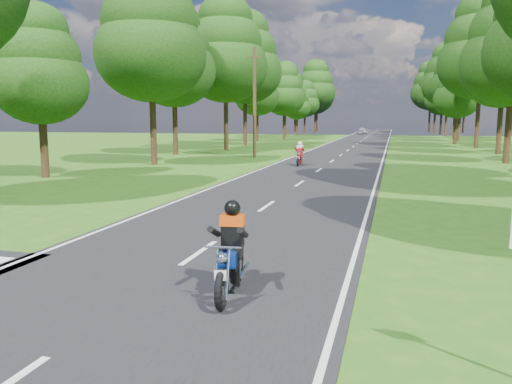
% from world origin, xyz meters
% --- Properties ---
extents(ground, '(160.00, 160.00, 0.00)m').
position_xyz_m(ground, '(0.00, 0.00, 0.00)').
color(ground, '#225413').
rests_on(ground, ground).
extents(main_road, '(7.00, 140.00, 0.02)m').
position_xyz_m(main_road, '(0.00, 50.00, 0.01)').
color(main_road, black).
rests_on(main_road, ground).
extents(road_markings, '(7.40, 140.00, 0.01)m').
position_xyz_m(road_markings, '(-0.14, 48.13, 0.02)').
color(road_markings, silver).
rests_on(road_markings, main_road).
extents(treeline, '(40.00, 115.35, 14.78)m').
position_xyz_m(treeline, '(1.43, 60.06, 8.25)').
color(treeline, black).
rests_on(treeline, ground).
extents(telegraph_pole, '(1.20, 0.26, 8.00)m').
position_xyz_m(telegraph_pole, '(-6.00, 28.00, 4.07)').
color(telegraph_pole, '#382616').
rests_on(telegraph_pole, ground).
extents(rider_near_blue, '(0.87, 1.93, 1.55)m').
position_xyz_m(rider_near_blue, '(1.46, -0.21, 0.80)').
color(rider_near_blue, navy).
rests_on(rider_near_blue, main_road).
extents(rider_far_red, '(0.71, 1.81, 1.48)m').
position_xyz_m(rider_far_red, '(-1.58, 22.50, 0.76)').
color(rider_far_red, '#AA0F0D').
rests_on(rider_far_red, main_road).
extents(distant_car, '(1.92, 3.81, 1.25)m').
position_xyz_m(distant_car, '(-1.51, 83.73, 0.64)').
color(distant_car, '#B4B6BB').
rests_on(distant_car, main_road).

